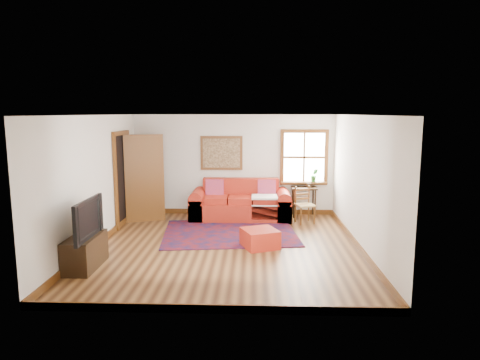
{
  "coord_description": "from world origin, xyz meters",
  "views": [
    {
      "loc": [
        0.53,
        -7.86,
        2.54
      ],
      "look_at": [
        0.24,
        0.6,
        1.21
      ],
      "focal_mm": 32.0,
      "sensor_mm": 36.0,
      "label": 1
    }
  ],
  "objects_px": {
    "red_leather_sofa": "(241,206)",
    "red_ottoman": "(260,238)",
    "media_cabinet": "(85,252)",
    "ladder_back_chair": "(304,203)",
    "side_table": "(304,192)"
  },
  "relations": [
    {
      "from": "red_ottoman",
      "to": "media_cabinet",
      "type": "height_order",
      "value": "media_cabinet"
    },
    {
      "from": "red_ottoman",
      "to": "ladder_back_chair",
      "type": "relative_size",
      "value": 0.72
    },
    {
      "from": "side_table",
      "to": "ladder_back_chair",
      "type": "xyz_separation_m",
      "value": [
        -0.06,
        -0.62,
        -0.15
      ]
    },
    {
      "from": "side_table",
      "to": "media_cabinet",
      "type": "relative_size",
      "value": 0.75
    },
    {
      "from": "media_cabinet",
      "to": "ladder_back_chair",
      "type": "bearing_deg",
      "value": 37.94
    },
    {
      "from": "side_table",
      "to": "ladder_back_chair",
      "type": "height_order",
      "value": "ladder_back_chair"
    },
    {
      "from": "red_leather_sofa",
      "to": "red_ottoman",
      "type": "distance_m",
      "value": 2.32
    },
    {
      "from": "ladder_back_chair",
      "to": "media_cabinet",
      "type": "bearing_deg",
      "value": -142.06
    },
    {
      "from": "red_leather_sofa",
      "to": "red_ottoman",
      "type": "height_order",
      "value": "red_leather_sofa"
    },
    {
      "from": "ladder_back_chair",
      "to": "media_cabinet",
      "type": "xyz_separation_m",
      "value": [
        -3.95,
        -3.08,
        -0.19
      ]
    },
    {
      "from": "red_leather_sofa",
      "to": "red_ottoman",
      "type": "relative_size",
      "value": 3.92
    },
    {
      "from": "side_table",
      "to": "red_ottoman",
      "type": "bearing_deg",
      "value": -113.76
    },
    {
      "from": "red_ottoman",
      "to": "media_cabinet",
      "type": "relative_size",
      "value": 0.63
    },
    {
      "from": "red_leather_sofa",
      "to": "red_ottoman",
      "type": "bearing_deg",
      "value": -78.99
    },
    {
      "from": "side_table",
      "to": "media_cabinet",
      "type": "height_order",
      "value": "side_table"
    }
  ]
}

